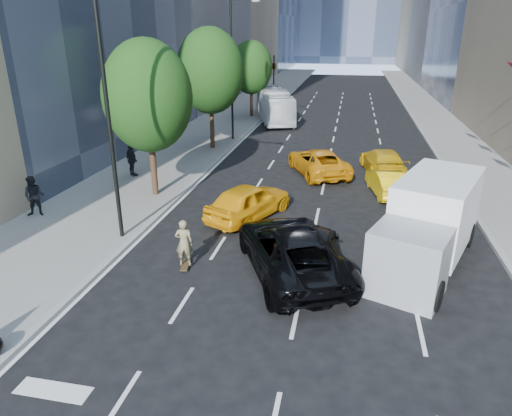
% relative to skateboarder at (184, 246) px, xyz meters
% --- Properties ---
extents(ground, '(160.00, 160.00, 0.00)m').
position_rel_skateboarder_xyz_m(ground, '(3.20, -2.26, -0.85)').
color(ground, black).
rests_on(ground, ground).
extents(sidewalk_left, '(6.00, 120.00, 0.15)m').
position_rel_skateboarder_xyz_m(sidewalk_left, '(-5.80, 27.74, -0.78)').
color(sidewalk_left, slate).
rests_on(sidewalk_left, ground).
extents(sidewalk_right, '(4.00, 120.00, 0.15)m').
position_rel_skateboarder_xyz_m(sidewalk_right, '(13.20, 27.74, -0.78)').
color(sidewalk_right, slate).
rests_on(sidewalk_right, ground).
extents(lamp_near, '(2.13, 0.22, 10.00)m').
position_rel_skateboarder_xyz_m(lamp_near, '(-3.12, 1.74, 4.96)').
color(lamp_near, black).
rests_on(lamp_near, sidewalk_left).
extents(lamp_far, '(2.13, 0.22, 10.00)m').
position_rel_skateboarder_xyz_m(lamp_far, '(-3.12, 19.74, 4.96)').
color(lamp_far, black).
rests_on(lamp_far, sidewalk_left).
extents(tree_near, '(4.20, 4.20, 7.46)m').
position_rel_skateboarder_xyz_m(tree_near, '(-4.00, 6.74, 4.12)').
color(tree_near, black).
rests_on(tree_near, sidewalk_left).
extents(tree_mid, '(4.50, 4.50, 7.99)m').
position_rel_skateboarder_xyz_m(tree_mid, '(-4.00, 16.74, 4.46)').
color(tree_mid, black).
rests_on(tree_mid, sidewalk_left).
extents(tree_far, '(3.90, 3.90, 6.92)m').
position_rel_skateboarder_xyz_m(tree_far, '(-4.00, 29.74, 3.77)').
color(tree_far, black).
rests_on(tree_far, sidewalk_left).
extents(traffic_signal, '(2.48, 0.53, 5.20)m').
position_rel_skateboarder_xyz_m(traffic_signal, '(-3.20, 37.74, 3.38)').
color(traffic_signal, black).
rests_on(traffic_signal, sidewalk_left).
extents(skateboarder, '(0.69, 0.52, 1.71)m').
position_rel_skateboarder_xyz_m(skateboarder, '(0.00, 0.00, 0.00)').
color(skateboarder, olive).
rests_on(skateboarder, ground).
extents(black_sedan_lincoln, '(5.13, 6.76, 1.71)m').
position_rel_skateboarder_xyz_m(black_sedan_lincoln, '(3.70, 0.48, -0.00)').
color(black_sedan_lincoln, black).
rests_on(black_sedan_lincoln, ground).
extents(black_sedan_mercedes, '(2.35, 4.68, 1.30)m').
position_rel_skateboarder_xyz_m(black_sedan_mercedes, '(4.40, 1.08, -0.20)').
color(black_sedan_mercedes, black).
rests_on(black_sedan_mercedes, ground).
extents(taxi_a, '(3.62, 4.98, 1.57)m').
position_rel_skateboarder_xyz_m(taxi_a, '(1.20, 5.00, -0.07)').
color(taxi_a, '#EDA00C').
rests_on(taxi_a, ground).
extents(taxi_b, '(2.09, 4.06, 1.27)m').
position_rel_skateboarder_xyz_m(taxi_b, '(7.40, 9.50, -0.22)').
color(taxi_b, yellow).
rests_on(taxi_b, ground).
extents(taxi_c, '(4.41, 5.86, 1.48)m').
position_rel_skateboarder_xyz_m(taxi_c, '(3.70, 12.35, -0.11)').
color(taxi_c, orange).
rests_on(taxi_c, ground).
extents(taxi_d, '(2.76, 5.23, 1.45)m').
position_rel_skateboarder_xyz_m(taxi_d, '(7.40, 13.24, -0.13)').
color(taxi_d, '#DDA80B').
rests_on(taxi_d, ground).
extents(city_bus, '(5.26, 10.58, 2.87)m').
position_rel_skateboarder_xyz_m(city_bus, '(-1.60, 28.63, 0.58)').
color(city_bus, white).
rests_on(city_bus, ground).
extents(box_truck, '(4.50, 6.80, 3.07)m').
position_rel_skateboarder_xyz_m(box_truck, '(8.31, 2.01, 0.71)').
color(box_truck, white).
rests_on(box_truck, ground).
extents(pedestrian_a, '(1.04, 0.91, 1.82)m').
position_rel_skateboarder_xyz_m(pedestrian_a, '(-8.00, 2.98, 0.20)').
color(pedestrian_a, black).
rests_on(pedestrian_a, sidewalk_left).
extents(pedestrian_b, '(1.16, 1.03, 1.88)m').
position_rel_skateboarder_xyz_m(pedestrian_b, '(-6.49, 9.37, 0.24)').
color(pedestrian_b, black).
rests_on(pedestrian_b, sidewalk_left).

